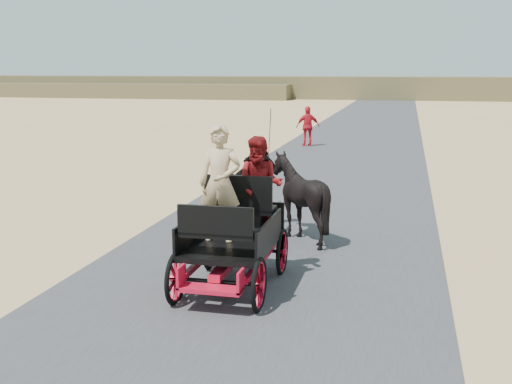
% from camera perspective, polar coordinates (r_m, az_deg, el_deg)
% --- Properties ---
extents(ground, '(140.00, 140.00, 0.00)m').
position_cam_1_polar(ground, '(10.61, 0.23, -7.45)').
color(ground, tan).
extents(road, '(6.00, 140.00, 0.01)m').
position_cam_1_polar(road, '(10.61, 0.23, -7.42)').
color(road, '#38383A').
rests_on(road, ground).
extents(ridge_far, '(140.00, 6.00, 2.40)m').
position_cam_1_polar(ridge_far, '(71.88, 11.58, 9.05)').
color(ridge_far, brown).
rests_on(ridge_far, ground).
extents(ridge_near, '(40.00, 4.00, 1.60)m').
position_cam_1_polar(ridge_near, '(75.14, -12.34, 8.79)').
color(ridge_near, brown).
rests_on(ridge_near, ground).
extents(carriage, '(1.30, 2.40, 0.72)m').
position_cam_1_polar(carriage, '(10.01, -2.11, -6.43)').
color(carriage, black).
rests_on(carriage, ground).
extents(horse_left, '(0.91, 2.01, 1.70)m').
position_cam_1_polar(horse_left, '(12.84, -0.96, -0.28)').
color(horse_left, black).
rests_on(horse_left, ground).
extents(horse_right, '(1.37, 1.54, 1.70)m').
position_cam_1_polar(horse_right, '(12.62, 3.89, -0.49)').
color(horse_right, black).
rests_on(horse_right, ground).
extents(driver_man, '(0.66, 0.43, 1.80)m').
position_cam_1_polar(driver_man, '(9.81, -3.21, 0.78)').
color(driver_man, tan).
rests_on(driver_man, carriage).
extents(passenger_woman, '(0.77, 0.60, 1.58)m').
position_cam_1_polar(passenger_woman, '(10.23, 0.35, 0.58)').
color(passenger_woman, '#660C0F').
rests_on(passenger_woman, carriage).
extents(pedestrian, '(1.09, 0.74, 1.73)m').
position_cam_1_polar(pedestrian, '(27.97, 4.64, 5.84)').
color(pedestrian, red).
rests_on(pedestrian, ground).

